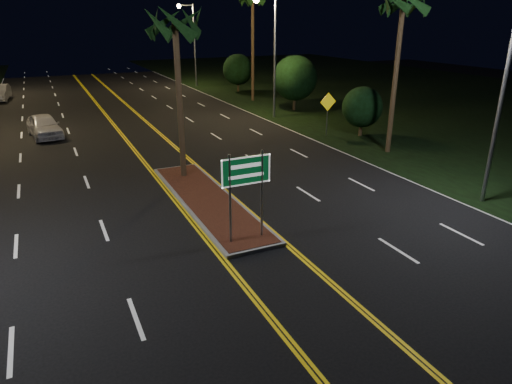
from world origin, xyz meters
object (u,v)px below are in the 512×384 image
streetlight_right_near (501,69)px  warning_sign (328,107)px  median_island (207,200)px  shrub_mid (295,78)px  shrub_near (362,107)px  streetlight_right_mid (271,44)px  palm_median (175,24)px  car_near (44,124)px  palm_right_near (403,4)px  shrub_far (238,69)px  highway_sign (246,179)px  streetlight_right_far (191,36)px

streetlight_right_near → warning_sign: streetlight_right_near is taller
median_island → shrub_mid: (14.00, 17.00, 2.64)m
shrub_near → streetlight_right_mid: bearing=109.8°
palm_median → shrub_near: size_ratio=2.52×
median_island → palm_median: palm_median is taller
palm_median → streetlight_right_near: bearing=-38.7°
streetlight_right_near → median_island: bearing=154.8°
median_island → car_near: car_near is taller
palm_right_near → warning_sign: 8.10m
palm_right_near → car_near: palm_right_near is taller
palm_right_near → warning_sign: bearing=102.2°
shrub_mid → shrub_far: 12.01m
streetlight_right_mid → shrub_far: streetlight_right_mid is taller
palm_right_near → shrub_far: palm_right_near is taller
highway_sign → shrub_far: bearing=67.4°
highway_sign → shrub_near: (13.50, 11.20, -0.46)m
shrub_near → shrub_mid: bearing=87.1°
shrub_near → shrub_far: (0.30, 22.00, 0.39)m
streetlight_right_near → palm_median: 13.69m
palm_median → shrub_near: palm_median is taller
shrub_near → palm_right_near: bearing=-104.0°
palm_median → car_near: (-5.99, 12.22, -6.39)m
streetlight_right_mid → shrub_near: bearing=-70.2°
median_island → car_near: (-5.99, 15.72, 0.80)m
palm_median → palm_right_near: 12.55m
shrub_far → palm_median: bearing=-118.4°
streetlight_right_mid → shrub_near: streetlight_right_mid is taller
streetlight_right_near → shrub_far: bearing=84.6°
streetlight_right_mid → car_near: (-16.61, 0.72, -4.77)m
median_island → palm_right_near: palm_right_near is taller
shrub_near → shrub_far: bearing=89.2°
median_island → streetlight_right_near: size_ratio=1.14×
highway_sign → palm_median: bearing=90.0°
shrub_near → warning_sign: bearing=154.4°
median_island → shrub_mid: bearing=50.5°
streetlight_right_mid → shrub_mid: size_ratio=1.95×
median_island → streetlight_right_far: (10.61, 35.00, 5.57)m
median_island → streetlight_right_near: bearing=-25.2°
streetlight_right_near → car_near: 26.98m
median_island → streetlight_right_far: 37.00m
palm_right_near → shrub_mid: (1.50, 14.00, -5.49)m
highway_sign → warning_sign: highway_sign is taller
car_near → shrub_far: bearing=25.2°
palm_median → shrub_far: 29.41m
highway_sign → shrub_far: (13.80, 33.20, -0.07)m
median_island → streetlight_right_far: bearing=73.1°
median_island → palm_median: 8.00m
highway_sign → streetlight_right_far: streetlight_right_far is taller
highway_sign → shrub_far: 35.96m
palm_median → car_near: 15.04m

